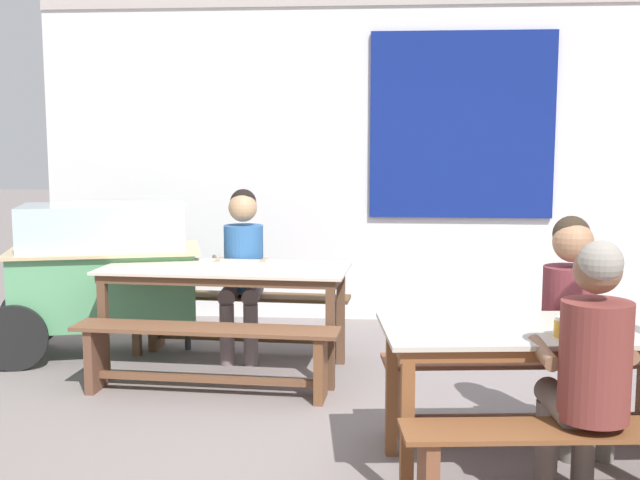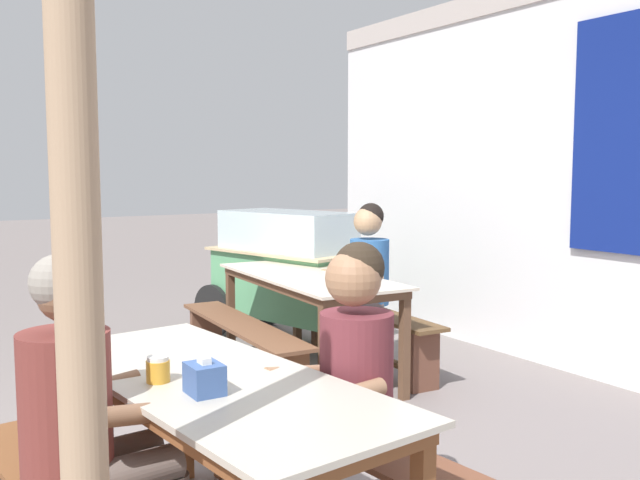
# 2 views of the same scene
# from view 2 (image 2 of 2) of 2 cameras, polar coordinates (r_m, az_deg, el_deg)

# --- Properties ---
(ground_plane) EXTENTS (40.00, 40.00, 0.00)m
(ground_plane) POSITION_cam_2_polar(r_m,az_deg,el_deg) (4.03, -7.88, -17.17)
(ground_plane) COLOR slate
(backdrop_wall) EXTENTS (6.25, 0.23, 3.08)m
(backdrop_wall) POSITION_cam_2_polar(r_m,az_deg,el_deg) (5.62, 21.29, 5.76)
(backdrop_wall) COLOR silver
(backdrop_wall) RESTS_ON ground_plane
(dining_table_far) EXTENTS (1.81, 0.84, 0.78)m
(dining_table_far) POSITION_cam_2_polar(r_m,az_deg,el_deg) (5.28, -0.95, -3.65)
(dining_table_far) COLOR beige
(dining_table_far) RESTS_ON ground_plane
(dining_table_near) EXTENTS (1.86, 0.92, 0.78)m
(dining_table_near) POSITION_cam_2_polar(r_m,az_deg,el_deg) (2.77, -8.77, -12.45)
(dining_table_near) COLOR #BCB4A5
(dining_table_near) RESTS_ON ground_plane
(bench_far_back) EXTENTS (1.71, 0.37, 0.46)m
(bench_far_back) POSITION_cam_2_polar(r_m,az_deg,el_deg) (5.62, 3.98, -7.13)
(bench_far_back) COLOR brown
(bench_far_back) RESTS_ON ground_plane
(bench_far_front) EXTENTS (1.80, 0.40, 0.46)m
(bench_far_front) POSITION_cam_2_polar(r_m,az_deg,el_deg) (5.13, -6.36, -8.39)
(bench_far_front) COLOR brown
(bench_far_front) RESTS_ON ground_plane
(bench_near_back) EXTENTS (1.69, 0.47, 0.46)m
(bench_near_back) POSITION_cam_2_polar(r_m,az_deg,el_deg) (3.19, 0.21, -17.37)
(bench_near_back) COLOR brown
(bench_near_back) RESTS_ON ground_plane
(food_cart) EXTENTS (1.90, 1.16, 1.19)m
(food_cart) POSITION_cam_2_polar(r_m,az_deg,el_deg) (6.38, -2.80, -2.18)
(food_cart) COLOR #589D6B
(food_cart) RESTS_ON ground_plane
(person_center_facing) EXTENTS (0.44, 0.58, 1.31)m
(person_center_facing) POSITION_cam_2_polar(r_m,az_deg,el_deg) (5.49, 3.45, -2.77)
(person_center_facing) COLOR #6A5C5C
(person_center_facing) RESTS_ON ground_plane
(person_right_near_table) EXTENTS (0.45, 0.56, 1.28)m
(person_right_near_table) POSITION_cam_2_polar(r_m,az_deg,el_deg) (2.84, 1.88, -11.07)
(person_right_near_table) COLOR #68625A
(person_right_near_table) RESTS_ON ground_plane
(person_near_front) EXTENTS (0.44, 0.56, 1.29)m
(person_near_front) POSITION_cam_2_polar(r_m,az_deg,el_deg) (2.61, -18.40, -13.17)
(person_near_front) COLOR #695B54
(person_near_front) RESTS_ON ground_plane
(tissue_box) EXTENTS (0.14, 0.11, 0.13)m
(tissue_box) POSITION_cam_2_polar(r_m,az_deg,el_deg) (2.53, -9.41, -11.07)
(tissue_box) COLOR #3A5896
(tissue_box) RESTS_ON dining_table_near
(condiment_jar) EXTENTS (0.09, 0.09, 0.10)m
(condiment_jar) POSITION_cam_2_polar(r_m,az_deg,el_deg) (2.70, -13.08, -10.25)
(condiment_jar) COLOR gold
(condiment_jar) RESTS_ON dining_table_near
(wooden_support_post) EXTENTS (0.12, 0.12, 2.33)m
(wooden_support_post) POSITION_cam_2_polar(r_m,az_deg,el_deg) (1.82, -18.99, -7.22)
(wooden_support_post) COLOR tan
(wooden_support_post) RESTS_ON ground_plane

